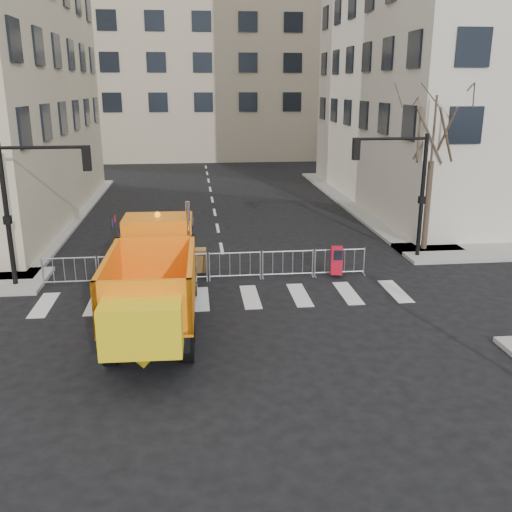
{
  "coord_description": "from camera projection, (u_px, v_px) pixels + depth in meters",
  "views": [
    {
      "loc": [
        -1.22,
        -13.64,
        7.29
      ],
      "look_at": [
        0.57,
        2.5,
        2.43
      ],
      "focal_mm": 40.0,
      "sensor_mm": 36.0,
      "label": 1
    }
  ],
  "objects": [
    {
      "name": "ground",
      "position": [
        245.0,
        371.0,
        15.21
      ],
      "size": [
        120.0,
        120.0,
        0.0
      ],
      "primitive_type": "plane",
      "color": "black",
      "rests_on": "ground"
    },
    {
      "name": "sidewalk_back",
      "position": [
        226.0,
        270.0,
        23.28
      ],
      "size": [
        64.0,
        5.0,
        0.15
      ],
      "primitive_type": "cube",
      "color": "gray",
      "rests_on": "ground"
    },
    {
      "name": "building_far",
      "position": [
        200.0,
        40.0,
        61.28
      ],
      "size": [
        30.0,
        18.0,
        24.0
      ],
      "primitive_type": "cube",
      "color": "#B7AB8C",
      "rests_on": "ground"
    },
    {
      "name": "traffic_light_left",
      "position": [
        7.0,
        217.0,
        20.73
      ],
      "size": [
        0.18,
        0.18,
        5.4
      ],
      "primitive_type": "cylinder",
      "color": "black",
      "rests_on": "ground"
    },
    {
      "name": "traffic_light_right",
      "position": [
        422.0,
        198.0,
        24.37
      ],
      "size": [
        0.18,
        0.18,
        5.4
      ],
      "primitive_type": "cylinder",
      "color": "black",
      "rests_on": "ground"
    },
    {
      "name": "crowd_barriers",
      "position": [
        208.0,
        266.0,
        22.21
      ],
      "size": [
        12.6,
        0.6,
        1.1
      ],
      "primitive_type": null,
      "color": "#9EA0A5",
      "rests_on": "ground"
    },
    {
      "name": "street_tree",
      "position": [
        430.0,
        170.0,
        25.1
      ],
      "size": [
        3.0,
        3.0,
        7.5
      ],
      "primitive_type": null,
      "color": "#382B21",
      "rests_on": "ground"
    },
    {
      "name": "plow_truck",
      "position": [
        155.0,
        278.0,
        17.41
      ],
      "size": [
        3.17,
        9.71,
        3.75
      ],
      "rotation": [
        0.0,
        0.0,
        1.55
      ],
      "color": "black",
      "rests_on": "ground"
    },
    {
      "name": "cop_a",
      "position": [
        156.0,
        261.0,
        21.29
      ],
      "size": [
        0.89,
        0.85,
        2.05
      ],
      "primitive_type": "imported",
      "rotation": [
        0.0,
        0.0,
        3.81
      ],
      "color": "black",
      "rests_on": "ground"
    },
    {
      "name": "cop_b",
      "position": [
        151.0,
        263.0,
        21.3
      ],
      "size": [
        1.12,
        1.01,
        1.87
      ],
      "primitive_type": "imported",
      "rotation": [
        0.0,
        0.0,
        2.72
      ],
      "color": "black",
      "rests_on": "ground"
    },
    {
      "name": "cop_c",
      "position": [
        145.0,
        266.0,
        21.31
      ],
      "size": [
        0.8,
        1.02,
        1.62
      ],
      "primitive_type": "imported",
      "rotation": [
        0.0,
        0.0,
        4.21
      ],
      "color": "black",
      "rests_on": "ground"
    },
    {
      "name": "worker",
      "position": [
        128.0,
        260.0,
        20.96
      ],
      "size": [
        1.45,
        1.06,
        2.02
      ],
      "primitive_type": "imported",
      "rotation": [
        0.0,
        0.0,
        0.26
      ],
      "color": "#A6C016",
      "rests_on": "sidewalk_back"
    },
    {
      "name": "newspaper_box",
      "position": [
        337.0,
        260.0,
        22.41
      ],
      "size": [
        0.52,
        0.48,
        1.1
      ],
      "primitive_type": "cube",
      "rotation": [
        0.0,
        0.0,
        -0.18
      ],
      "color": "#B60E21",
      "rests_on": "sidewalk_back"
    }
  ]
}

